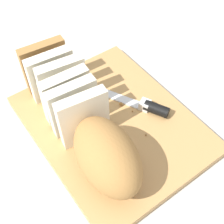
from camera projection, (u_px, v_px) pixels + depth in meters
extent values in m
plane|color=beige|center=(112.00, 127.00, 0.62)|extent=(3.00, 3.00, 0.00)
cube|color=tan|center=(112.00, 124.00, 0.61)|extent=(0.38, 0.31, 0.02)
ellipsoid|color=#A8753D|center=(107.00, 156.00, 0.49)|extent=(0.17, 0.12, 0.11)
cube|color=#F2E8CC|center=(84.00, 118.00, 0.54)|extent=(0.04, 0.10, 0.11)
cube|color=#F2E8CC|center=(74.00, 107.00, 0.56)|extent=(0.04, 0.10, 0.11)
cube|color=#F2E8CC|center=(66.00, 96.00, 0.57)|extent=(0.03, 0.10, 0.11)
cube|color=#F2E8CC|center=(63.00, 84.00, 0.59)|extent=(0.04, 0.10, 0.11)
cube|color=#F2E8CC|center=(52.00, 75.00, 0.61)|extent=(0.04, 0.10, 0.11)
cube|color=#A8753D|center=(45.00, 66.00, 0.62)|extent=(0.04, 0.10, 0.11)
cube|color=silver|center=(97.00, 90.00, 0.65)|extent=(0.21, 0.11, 0.00)
cylinder|color=black|center=(156.00, 109.00, 0.61)|extent=(0.06, 0.04, 0.02)
cube|color=silver|center=(145.00, 105.00, 0.61)|extent=(0.03, 0.03, 0.02)
sphere|color=#996633|center=(133.00, 111.00, 0.61)|extent=(0.00, 0.00, 0.00)
sphere|color=#996633|center=(146.00, 135.00, 0.58)|extent=(0.00, 0.00, 0.00)
sphere|color=#996633|center=(121.00, 104.00, 0.62)|extent=(0.01, 0.01, 0.01)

